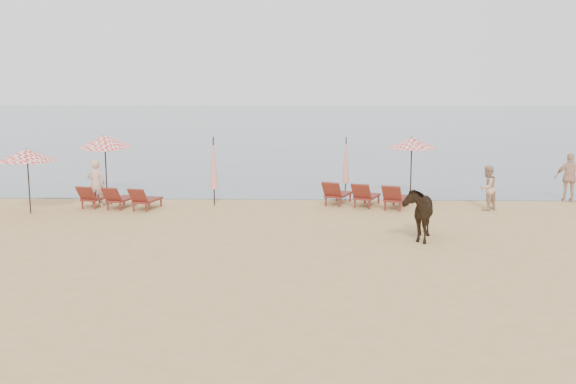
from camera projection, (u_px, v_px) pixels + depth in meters
The scene contains 13 objects.
ground at pixel (281, 278), 13.97m from camera, with size 120.00×120.00×0.00m, color tan.
sea at pixel (304, 118), 92.92m from camera, with size 160.00×140.00×0.06m, color #51606B.
lounger_cluster_left at pixel (119, 198), 22.02m from camera, with size 2.79×2.02×0.55m.
lounger_cluster_right at pixel (365, 195), 22.35m from camera, with size 3.16×2.52×0.61m.
umbrella_open_left_a at pixel (27, 155), 20.96m from camera, with size 1.90×1.90×2.16m.
umbrella_open_left_b at pixel (105, 141), 24.35m from camera, with size 1.93×1.97×2.46m.
umbrella_open_right at pixel (412, 143), 23.88m from camera, with size 1.91×1.91×2.33m.
umbrella_closed_left at pixel (214, 163), 22.49m from camera, with size 0.30×0.30×2.43m.
umbrella_closed_right at pixel (346, 160), 24.11m from camera, with size 0.28×0.28×2.32m.
cow at pixel (418, 212), 17.51m from camera, with size 0.81×1.78×1.51m, color black.
beachgoer_left at pixel (96, 183), 22.28m from camera, with size 0.61×0.40×1.67m, color #DAA888.
beachgoer_right_a at pixel (487, 188), 21.73m from camera, with size 0.74×0.58×1.53m, color tan.
beachgoer_right_b at pixel (570, 178), 23.35m from camera, with size 1.04×0.43×1.78m, color tan.
Camera 1 is at (0.57, -13.48, 4.06)m, focal length 40.00 mm.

